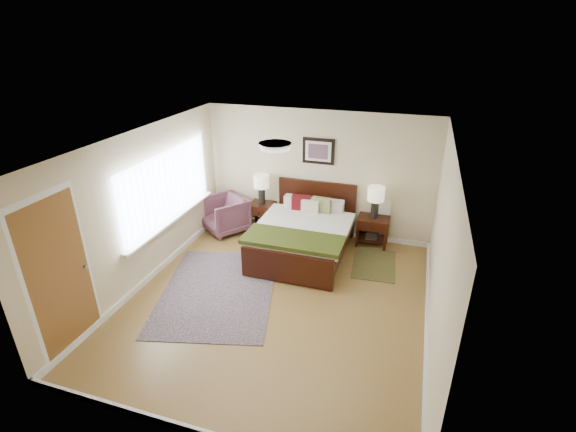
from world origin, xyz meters
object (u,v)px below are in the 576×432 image
object	(u,v)px
bed	(304,230)
nightstand_left	(262,209)
nightstand_right	(373,228)
armchair	(225,215)
lamp_left	(261,184)
rug_persian	(218,290)
lamp_right	(376,197)

from	to	relation	value
bed	nightstand_left	bearing A→B (deg)	145.64
nightstand_right	armchair	size ratio (longest dim) A/B	0.72
lamp_left	armchair	bearing A→B (deg)	-155.66
nightstand_right	rug_persian	bearing A→B (deg)	-133.03
nightstand_right	lamp_right	size ratio (longest dim) A/B	0.96
nightstand_right	lamp_left	size ratio (longest dim) A/B	0.96
lamp_right	bed	bearing A→B (deg)	-146.49
bed	nightstand_left	world-z (taller)	bed
lamp_left	rug_persian	distance (m)	2.53
armchair	nightstand_right	bearing A→B (deg)	42.91
nightstand_left	lamp_left	distance (m)	0.54
nightstand_left	armchair	xyz separation A→B (m)	(-0.70, -0.30, -0.09)
lamp_left	rug_persian	size ratio (longest dim) A/B	0.25
lamp_left	armchair	xyz separation A→B (m)	(-0.70, -0.32, -0.63)
nightstand_right	lamp_right	bearing A→B (deg)	90.00
lamp_left	lamp_right	distance (m)	2.27
bed	armchair	size ratio (longest dim) A/B	2.52
armchair	rug_persian	bearing A→B (deg)	-30.94
bed	lamp_left	bearing A→B (deg)	144.92
nightstand_left	nightstand_right	world-z (taller)	same
bed	lamp_right	bearing A→B (deg)	33.51
bed	nightstand_left	size ratio (longest dim) A/B	3.53
nightstand_right	armchair	bearing A→B (deg)	-174.15
nightstand_left	lamp_right	xyz separation A→B (m)	(2.27, 0.02, 0.54)
nightstand_right	rug_persian	world-z (taller)	nightstand_right
nightstand_left	lamp_right	size ratio (longest dim) A/B	0.95
bed	armchair	distance (m)	1.86
nightstand_left	nightstand_right	xyz separation A→B (m)	(2.27, 0.01, -0.10)
armchair	lamp_right	bearing A→B (deg)	43.14
lamp_right	rug_persian	size ratio (longest dim) A/B	0.25
nightstand_right	lamp_left	world-z (taller)	lamp_left
rug_persian	nightstand_right	bearing A→B (deg)	32.71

